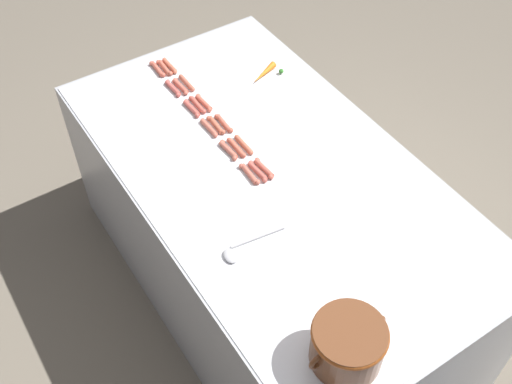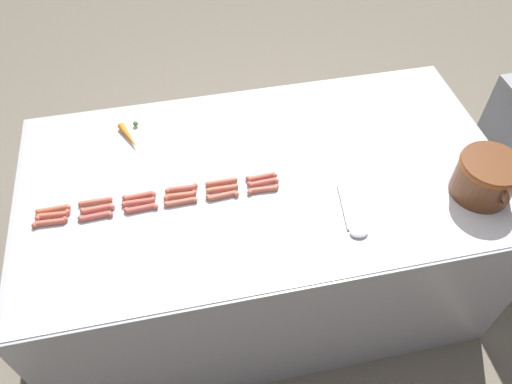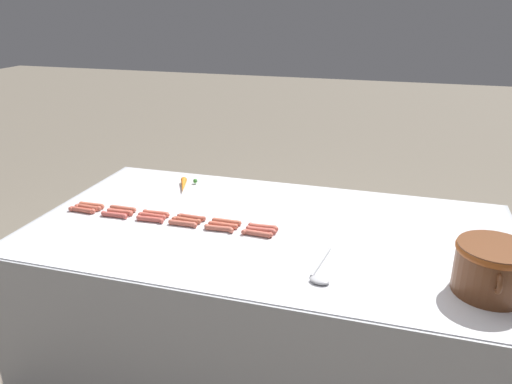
{
  "view_description": "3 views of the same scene",
  "coord_description": "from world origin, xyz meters",
  "px_view_note": "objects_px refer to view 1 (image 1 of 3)",
  "views": [
    {
      "loc": [
        1.02,
        1.43,
        2.71
      ],
      "look_at": [
        0.14,
        0.09,
        0.9
      ],
      "focal_mm": 43.69,
      "sensor_mm": 36.0,
      "label": 1
    },
    {
      "loc": [
        1.33,
        -0.31,
        2.36
      ],
      "look_at": [
        0.1,
        -0.06,
        0.87
      ],
      "focal_mm": 34.59,
      "sensor_mm": 36.0,
      "label": 2
    },
    {
      "loc": [
        1.81,
        0.48,
        1.75
      ],
      "look_at": [
        -0.12,
        -0.09,
        0.96
      ],
      "focal_mm": 34.65,
      "sensor_mm": 36.0,
      "label": 3
    }
  ],
  "objects_px": {
    "hot_dog_10": "(236,148)",
    "bean_pot": "(348,343)",
    "hot_dog_14": "(192,108)",
    "serving_spoon": "(240,249)",
    "hot_dog_15": "(209,128)",
    "hot_dog_16": "(228,150)",
    "hot_dog_17": "(249,174)",
    "hot_dog_9": "(216,125)",
    "hot_dog_13": "(173,88)",
    "hot_dog_12": "(157,69)",
    "hot_dog_0": "(170,66)",
    "hot_dog_3": "(224,123)",
    "hot_dog_4": "(244,145)",
    "hot_dog_7": "(180,86)",
    "hot_dog_2": "(204,103)",
    "hot_dog_6": "(164,68)",
    "hot_dog_1": "(187,83)",
    "carrot": "(265,73)",
    "hot_dog_11": "(258,171)",
    "hot_dog_5": "(264,168)",
    "hot_dog_8": "(197,105)"
  },
  "relations": [
    {
      "from": "hot_dog_3",
      "to": "hot_dog_6",
      "type": "relative_size",
      "value": 1.0
    },
    {
      "from": "hot_dog_5",
      "to": "hot_dog_17",
      "type": "distance_m",
      "value": 0.07
    },
    {
      "from": "hot_dog_10",
      "to": "bean_pot",
      "type": "xyz_separation_m",
      "value": [
        0.21,
        1.0,
        0.08
      ]
    },
    {
      "from": "hot_dog_7",
      "to": "hot_dog_17",
      "type": "height_order",
      "value": "same"
    },
    {
      "from": "hot_dog_16",
      "to": "serving_spoon",
      "type": "xyz_separation_m",
      "value": [
        0.23,
        0.46,
        -0.0
      ]
    },
    {
      "from": "hot_dog_12",
      "to": "carrot",
      "type": "bearing_deg",
      "value": 142.52
    },
    {
      "from": "hot_dog_17",
      "to": "bean_pot",
      "type": "relative_size",
      "value": 0.44
    },
    {
      "from": "hot_dog_0",
      "to": "hot_dog_9",
      "type": "height_order",
      "value": "same"
    },
    {
      "from": "hot_dog_1",
      "to": "hot_dog_14",
      "type": "bearing_deg",
      "value": 67.76
    },
    {
      "from": "hot_dog_12",
      "to": "serving_spoon",
      "type": "distance_m",
      "value": 1.14
    },
    {
      "from": "hot_dog_15",
      "to": "hot_dog_14",
      "type": "bearing_deg",
      "value": -89.92
    },
    {
      "from": "hot_dog_0",
      "to": "hot_dog_13",
      "type": "height_order",
      "value": "same"
    },
    {
      "from": "hot_dog_5",
      "to": "hot_dog_14",
      "type": "xyz_separation_m",
      "value": [
        0.06,
        -0.49,
        0.0
      ]
    },
    {
      "from": "hot_dog_4",
      "to": "serving_spoon",
      "type": "xyz_separation_m",
      "value": [
        0.31,
        0.45,
        -0.0
      ]
    },
    {
      "from": "hot_dog_15",
      "to": "hot_dog_16",
      "type": "relative_size",
      "value": 1.0
    },
    {
      "from": "hot_dog_3",
      "to": "hot_dog_6",
      "type": "bearing_deg",
      "value": -86.2
    },
    {
      "from": "carrot",
      "to": "hot_dog_4",
      "type": "bearing_deg",
      "value": 45.74
    },
    {
      "from": "hot_dog_10",
      "to": "hot_dog_11",
      "type": "xyz_separation_m",
      "value": [
        0.0,
        0.17,
        0.0
      ]
    },
    {
      "from": "hot_dog_17",
      "to": "serving_spoon",
      "type": "bearing_deg",
      "value": 51.82
    },
    {
      "from": "hot_dog_15",
      "to": "hot_dog_16",
      "type": "distance_m",
      "value": 0.16
    },
    {
      "from": "hot_dog_2",
      "to": "hot_dog_4",
      "type": "bearing_deg",
      "value": 90.88
    },
    {
      "from": "hot_dog_8",
      "to": "hot_dog_9",
      "type": "height_order",
      "value": "same"
    },
    {
      "from": "hot_dog_13",
      "to": "carrot",
      "type": "xyz_separation_m",
      "value": [
        -0.41,
        0.15,
        0.0
      ]
    },
    {
      "from": "hot_dog_7",
      "to": "bean_pot",
      "type": "bearing_deg",
      "value": 81.87
    },
    {
      "from": "hot_dog_2",
      "to": "hot_dog_12",
      "type": "xyz_separation_m",
      "value": [
        0.06,
        -0.34,
        0.0
      ]
    },
    {
      "from": "hot_dog_3",
      "to": "hot_dog_16",
      "type": "bearing_deg",
      "value": 65.4
    },
    {
      "from": "hot_dog_7",
      "to": "hot_dog_12",
      "type": "bearing_deg",
      "value": -80.29
    },
    {
      "from": "hot_dog_15",
      "to": "hot_dog_1",
      "type": "bearing_deg",
      "value": -102.17
    },
    {
      "from": "hot_dog_4",
      "to": "hot_dog_7",
      "type": "bearing_deg",
      "value": -85.63
    },
    {
      "from": "hot_dog_9",
      "to": "hot_dog_13",
      "type": "bearing_deg",
      "value": -83.52
    },
    {
      "from": "hot_dog_10",
      "to": "hot_dog_6",
      "type": "bearing_deg",
      "value": -90.14
    },
    {
      "from": "hot_dog_3",
      "to": "hot_dog_10",
      "type": "distance_m",
      "value": 0.16
    },
    {
      "from": "hot_dog_0",
      "to": "hot_dog_10",
      "type": "relative_size",
      "value": 1.0
    },
    {
      "from": "hot_dog_0",
      "to": "hot_dog_13",
      "type": "distance_m",
      "value": 0.17
    },
    {
      "from": "hot_dog_14",
      "to": "serving_spoon",
      "type": "xyz_separation_m",
      "value": [
        0.24,
        0.78,
        -0.0
      ]
    },
    {
      "from": "hot_dog_6",
      "to": "hot_dog_13",
      "type": "distance_m",
      "value": 0.16
    },
    {
      "from": "hot_dog_2",
      "to": "hot_dog_0",
      "type": "bearing_deg",
      "value": -89.99
    },
    {
      "from": "hot_dog_6",
      "to": "hot_dog_12",
      "type": "relative_size",
      "value": 1.0
    },
    {
      "from": "hot_dog_4",
      "to": "hot_dog_13",
      "type": "bearing_deg",
      "value": -81.63
    },
    {
      "from": "hot_dog_12",
      "to": "hot_dog_14",
      "type": "distance_m",
      "value": 0.34
    },
    {
      "from": "hot_dog_9",
      "to": "hot_dog_12",
      "type": "bearing_deg",
      "value": -86.36
    },
    {
      "from": "hot_dog_9",
      "to": "hot_dog_10",
      "type": "distance_m",
      "value": 0.17
    },
    {
      "from": "hot_dog_0",
      "to": "carrot",
      "type": "height_order",
      "value": "carrot"
    },
    {
      "from": "hot_dog_7",
      "to": "hot_dog_1",
      "type": "bearing_deg",
      "value": -169.01
    },
    {
      "from": "hot_dog_2",
      "to": "hot_dog_9",
      "type": "distance_m",
      "value": 0.16
    },
    {
      "from": "hot_dog_1",
      "to": "hot_dog_2",
      "type": "height_order",
      "value": "same"
    },
    {
      "from": "hot_dog_4",
      "to": "hot_dog_14",
      "type": "bearing_deg",
      "value": -77.81
    },
    {
      "from": "hot_dog_17",
      "to": "hot_dog_10",
      "type": "bearing_deg",
      "value": -103.05
    },
    {
      "from": "bean_pot",
      "to": "hot_dog_12",
      "type": "bearing_deg",
      "value": -96.26
    },
    {
      "from": "hot_dog_15",
      "to": "carrot",
      "type": "height_order",
      "value": "carrot"
    }
  ]
}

